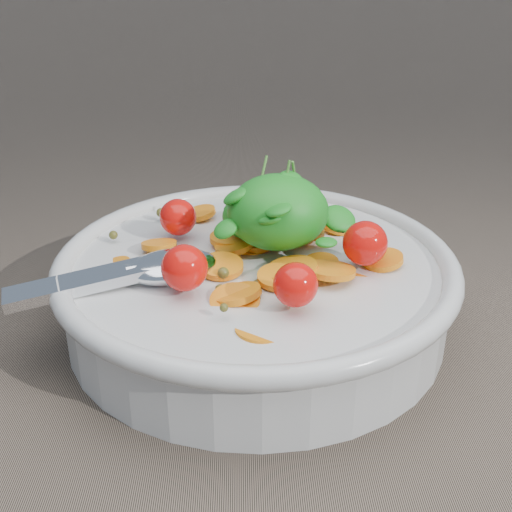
{
  "coord_description": "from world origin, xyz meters",
  "views": [
    {
      "loc": [
        -0.03,
        -0.45,
        0.27
      ],
      "look_at": [
        -0.02,
        -0.02,
        0.06
      ],
      "focal_mm": 45.0,
      "sensor_mm": 36.0,
      "label": 1
    }
  ],
  "objects": [
    {
      "name": "ground",
      "position": [
        0.0,
        0.0,
        0.0
      ],
      "size": [
        6.0,
        6.0,
        0.0
      ],
      "primitive_type": "plane",
      "color": "#746353",
      "rests_on": "ground"
    },
    {
      "name": "bowl",
      "position": [
        -0.02,
        -0.02,
        0.04
      ],
      "size": [
        0.32,
        0.3,
        0.13
      ],
      "color": "silver",
      "rests_on": "ground"
    },
    {
      "name": "napkin",
      "position": [
        -0.01,
        0.19,
        0.0
      ],
      "size": [
        0.18,
        0.17,
        0.01
      ],
      "primitive_type": "cube",
      "rotation": [
        0.0,
        0.0,
        0.43
      ],
      "color": "white",
      "rests_on": "ground"
    }
  ]
}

